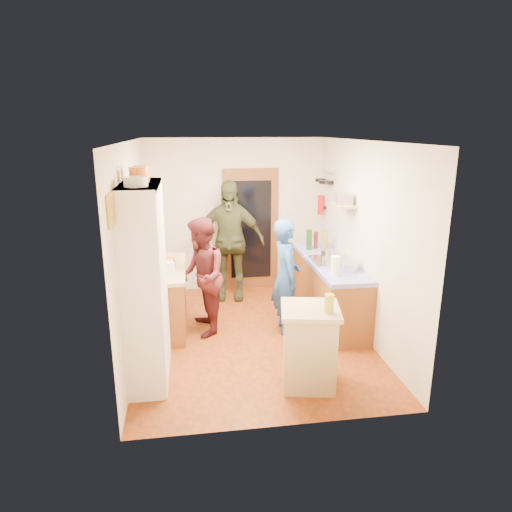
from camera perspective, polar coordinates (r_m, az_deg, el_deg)
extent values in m
cube|color=#8B3910|center=(6.37, -0.44, -9.97)|extent=(3.00, 4.00, 0.02)
cube|color=silver|center=(5.74, -0.50, 14.30)|extent=(3.00, 4.00, 0.02)
cube|color=silver|center=(7.87, -2.52, 5.09)|extent=(3.00, 0.02, 2.60)
cube|color=silver|center=(4.03, 3.55, -5.45)|extent=(3.00, 0.02, 2.60)
cube|color=silver|center=(5.91, -15.12, 0.94)|extent=(0.02, 4.00, 2.60)
cube|color=silver|center=(6.31, 13.25, 1.98)|extent=(0.02, 4.00, 2.60)
cube|color=brown|center=(7.91, -0.67, 3.31)|extent=(0.95, 0.06, 2.10)
cube|color=black|center=(7.88, -0.63, 3.26)|extent=(0.70, 0.02, 1.70)
cube|color=white|center=(5.18, -13.60, -3.34)|extent=(0.40, 1.20, 2.20)
cube|color=white|center=(4.94, -14.40, 8.58)|extent=(0.40, 1.14, 0.04)
cylinder|color=white|center=(4.66, -14.79, 8.97)|extent=(0.23, 0.23, 0.10)
cylinder|color=orange|center=(4.99, -14.43, 9.80)|extent=(0.20, 0.20, 0.16)
cylinder|color=orange|center=(5.25, -14.15, 10.07)|extent=(0.18, 0.18, 0.16)
cube|color=brown|center=(6.58, -11.47, -5.34)|extent=(0.60, 1.40, 0.85)
cube|color=tan|center=(6.43, -11.69, -1.59)|extent=(0.64, 1.44, 0.05)
cube|color=white|center=(5.98, -11.47, -1.68)|extent=(0.29, 0.23, 0.19)
cylinder|color=white|center=(6.29, -12.25, -0.88)|extent=(0.19, 0.19, 0.19)
cylinder|color=orange|center=(6.48, -10.98, -0.75)|extent=(0.21, 0.21, 0.10)
cube|color=tan|center=(6.98, -11.31, 0.13)|extent=(0.34, 0.28, 0.02)
cube|color=brown|center=(6.91, 8.89, -4.20)|extent=(0.60, 2.20, 0.84)
cube|color=#2020C2|center=(6.77, 9.05, -0.62)|extent=(0.62, 2.22, 0.06)
cube|color=silver|center=(6.60, 9.50, -0.61)|extent=(0.55, 0.58, 0.04)
cylinder|color=silver|center=(6.64, 8.91, 0.21)|extent=(0.18, 0.18, 0.12)
cylinder|color=#143F14|center=(7.20, 6.65, 2.05)|extent=(0.09, 0.09, 0.33)
cylinder|color=#591419|center=(7.30, 7.50, 2.00)|extent=(0.07, 0.07, 0.27)
cylinder|color=olive|center=(7.27, 8.63, 2.07)|extent=(0.09, 0.09, 0.32)
cylinder|color=white|center=(5.98, 9.92, -1.25)|extent=(0.15, 0.15, 0.26)
cylinder|color=silver|center=(6.28, 11.42, -1.22)|extent=(0.35, 0.35, 0.11)
cube|color=tan|center=(5.11, 6.65, -11.43)|extent=(0.64, 0.64, 0.86)
cube|color=tan|center=(4.92, 6.82, -6.71)|extent=(0.73, 0.73, 0.05)
cube|color=white|center=(4.96, 6.20, -6.38)|extent=(0.40, 0.34, 0.02)
cylinder|color=#AD9E2D|center=(4.78, 9.14, -5.88)|extent=(0.12, 0.12, 0.20)
cylinder|color=silver|center=(7.59, 9.02, 10.23)|extent=(0.02, 0.65, 0.02)
cylinder|color=black|center=(7.42, 8.93, 9.10)|extent=(0.18, 0.18, 0.05)
cylinder|color=black|center=(7.61, 8.47, 9.14)|extent=(0.16, 0.16, 0.05)
cylinder|color=black|center=(7.80, 8.05, 9.38)|extent=(0.17, 0.17, 0.05)
cube|color=tan|center=(6.59, 10.91, 6.26)|extent=(0.26, 0.42, 0.03)
cube|color=silver|center=(6.58, 10.95, 7.03)|extent=(0.28, 0.34, 0.15)
cube|color=black|center=(7.84, 8.52, 6.00)|extent=(0.06, 0.10, 0.04)
cylinder|color=red|center=(7.81, 8.11, 6.35)|extent=(0.11, 0.11, 0.32)
cube|color=gold|center=(4.25, -17.66, 5.44)|extent=(0.03, 0.25, 0.30)
imported|color=#20488B|center=(6.23, 4.09, -2.61)|extent=(0.38, 0.58, 1.59)
imported|color=#47181B|center=(6.25, -6.62, -2.50)|extent=(0.67, 0.83, 1.62)
imported|color=#343A21|center=(7.42, -3.30, 1.91)|extent=(1.22, 0.69, 1.96)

